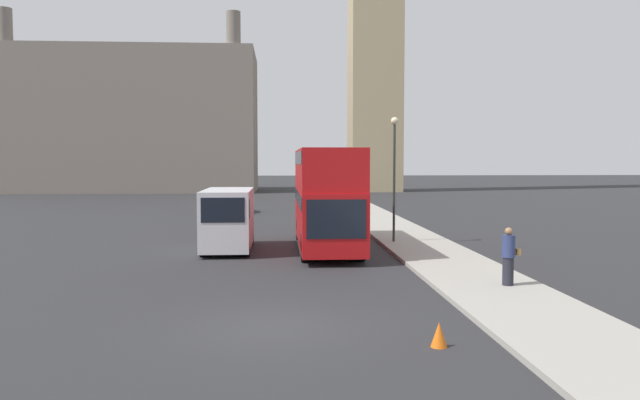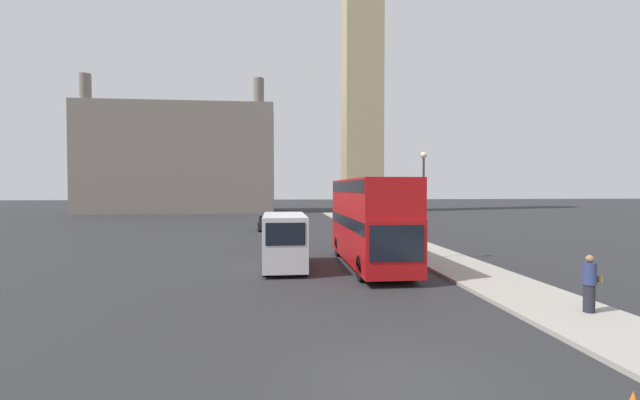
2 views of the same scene
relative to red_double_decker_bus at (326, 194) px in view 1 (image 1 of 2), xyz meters
name	(u,v)px [view 1 (image 1 of 2)]	position (x,y,z in m)	size (l,w,h in m)	color
ground_plane	(273,327)	(-2.29, -13.15, -2.53)	(300.00, 300.00, 0.00)	#28282B
sidewalk_strip	(542,319)	(4.45, -13.15, -2.45)	(3.48, 120.00, 0.15)	#9E998E
building_block_distant	(134,122)	(-21.04, 54.95, 6.51)	(31.58, 14.48, 21.98)	slate
red_double_decker_bus	(326,194)	(0.00, 0.00, 0.00)	(2.59, 10.10, 4.53)	#B71114
white_van	(228,218)	(-4.42, -0.29, -1.07)	(2.11, 5.20, 2.74)	silver
pedestrian	(508,256)	(5.00, -9.31, -1.47)	(0.56, 0.40, 1.81)	#23232D
street_lamp	(394,161)	(3.36, 1.38, 1.51)	(0.36, 0.36, 5.95)	#2D332D
parked_sedan	(235,204)	(-5.60, 20.23, -1.87)	(1.86, 4.25, 1.44)	black
traffic_cone	(439,335)	(1.32, -15.05, -2.25)	(0.36, 0.36, 0.55)	orange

